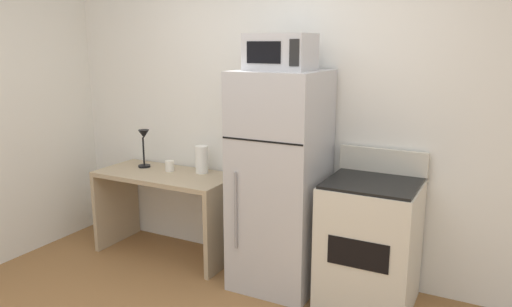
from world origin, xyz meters
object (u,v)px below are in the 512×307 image
coffee_mug (170,166)px  oven_range (369,242)px  refrigerator (280,181)px  paper_towel_roll (202,159)px  microwave (280,52)px  desk (166,197)px  desk_lamp (144,142)px

coffee_mug → oven_range: 1.86m
coffee_mug → oven_range: oven_range is taller
coffee_mug → refrigerator: size_ratio=0.06×
refrigerator → oven_range: bearing=1.9°
paper_towel_roll → microwave: 1.28m
microwave → oven_range: 1.51m
refrigerator → desk: bearing=178.2°
coffee_mug → refrigerator: (1.13, -0.11, 0.04)m
oven_range → coffee_mug: bearing=177.4°
paper_towel_roll → refrigerator: size_ratio=0.14×
desk_lamp → oven_range: desk_lamp is taller
microwave → desk: bearing=177.2°
refrigerator → microwave: size_ratio=3.63×
coffee_mug → oven_range: bearing=-2.6°
desk_lamp → microwave: (1.41, -0.12, 0.81)m
desk → paper_towel_roll: paper_towel_roll is taller
desk_lamp → refrigerator: bearing=-4.2°
desk → oven_range: size_ratio=1.12×
desk_lamp → coffee_mug: size_ratio=3.72×
paper_towel_roll → desk: bearing=-150.6°
desk → paper_towel_roll: size_ratio=5.13×
microwave → oven_range: microwave is taller
refrigerator → paper_towel_roll: bearing=167.2°
desk → paper_towel_roll: 0.47m
desk_lamp → microwave: 1.63m
desk_lamp → oven_range: size_ratio=0.32×
refrigerator → microwave: bearing=-89.7°
coffee_mug → oven_range: (1.83, -0.08, -0.33)m
paper_towel_roll → microwave: size_ratio=0.52×
paper_towel_roll → oven_range: 1.61m
desk → coffee_mug: coffee_mug is taller
microwave → oven_range: (0.70, 0.04, -1.33)m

